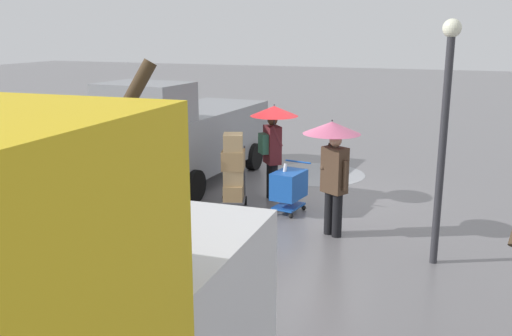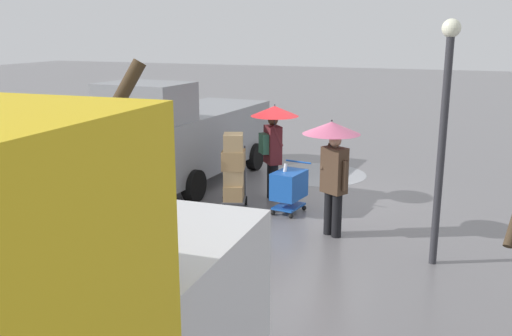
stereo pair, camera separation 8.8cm
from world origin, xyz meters
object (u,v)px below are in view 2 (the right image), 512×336
Objects in this scene: hand_dolly_boxes at (234,169)px; pedestrian_pink_side at (333,151)px; cargo_van_parked_right at (187,135)px; shopping_cart_vendor at (289,186)px; pedestrian_black_side at (273,130)px; street_lamp at (444,119)px.

hand_dolly_boxes is 2.48m from pedestrian_pink_side.
cargo_van_parked_right is 2.53m from hand_dolly_boxes.
cargo_van_parked_right is 5.21× the size of shopping_cart_vendor.
cargo_van_parked_right is 4.83m from pedestrian_pink_side.
street_lamp is (-3.61, 2.37, 0.80)m from pedestrian_black_side.
pedestrian_black_side reaches higher than hand_dolly_boxes.
pedestrian_pink_side is (-4.21, 2.33, 0.41)m from cargo_van_parked_right.
cargo_van_parked_right reaches higher than pedestrian_black_side.
shopping_cart_vendor is at bearing 129.22° from pedestrian_black_side.
cargo_van_parked_right is 1.41× the size of street_lamp.
shopping_cart_vendor is (-3.09, 1.39, -0.61)m from cargo_van_parked_right.
cargo_van_parked_right is at bearing -26.35° from street_lamp.
cargo_van_parked_right reaches higher than shopping_cart_vendor.
pedestrian_pink_side is at bearing 161.89° from hand_dolly_boxes.
pedestrian_pink_side is at bearing -19.96° from street_lamp.
shopping_cart_vendor is at bearing -40.15° from pedestrian_pink_side.
pedestrian_black_side is at bearing -33.35° from street_lamp.
shopping_cart_vendor is 1.21m from hand_dolly_boxes.
street_lamp reaches higher than cargo_van_parked_right.
shopping_cart_vendor is 1.40m from pedestrian_black_side.
pedestrian_pink_side is at bearing 151.00° from cargo_van_parked_right.
street_lamp reaches higher than pedestrian_pink_side.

